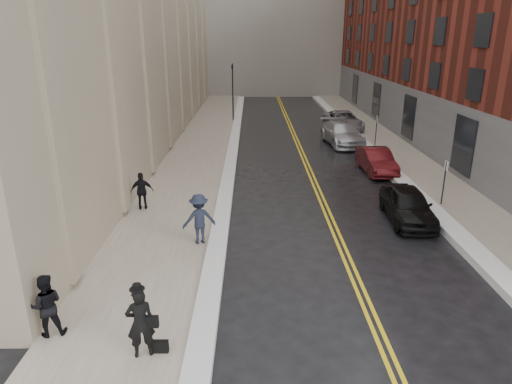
{
  "coord_description": "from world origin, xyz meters",
  "views": [
    {
      "loc": [
        -0.9,
        -11.77,
        7.59
      ],
      "look_at": [
        -0.73,
        5.58,
        1.6
      ],
      "focal_mm": 32.0,
      "sensor_mm": 36.0,
      "label": 1
    }
  ],
  "objects_px": {
    "pedestrian_a": "(46,305)",
    "pedestrian_c": "(142,191)",
    "car_silver_far": "(343,121)",
    "pedestrian_b": "(199,219)",
    "car_maroon": "(376,161)",
    "car_silver_near": "(342,133)",
    "car_black": "(408,205)",
    "pedestrian_main": "(140,323)"
  },
  "relations": [
    {
      "from": "car_black",
      "to": "car_silver_near",
      "type": "bearing_deg",
      "value": 92.37
    },
    {
      "from": "pedestrian_a",
      "to": "pedestrian_main",
      "type": "bearing_deg",
      "value": 143.75
    },
    {
      "from": "pedestrian_a",
      "to": "car_black",
      "type": "bearing_deg",
      "value": -164.4
    },
    {
      "from": "pedestrian_main",
      "to": "car_silver_near",
      "type": "bearing_deg",
      "value": -127.42
    },
    {
      "from": "car_silver_near",
      "to": "pedestrian_a",
      "type": "relative_size",
      "value": 3.19
    },
    {
      "from": "pedestrian_c",
      "to": "pedestrian_b",
      "type": "bearing_deg",
      "value": 118.98
    },
    {
      "from": "pedestrian_b",
      "to": "pedestrian_c",
      "type": "relative_size",
      "value": 1.13
    },
    {
      "from": "car_silver_far",
      "to": "pedestrian_a",
      "type": "height_order",
      "value": "pedestrian_a"
    },
    {
      "from": "car_maroon",
      "to": "pedestrian_c",
      "type": "relative_size",
      "value": 2.49
    },
    {
      "from": "car_silver_far",
      "to": "pedestrian_main",
      "type": "bearing_deg",
      "value": -113.0
    },
    {
      "from": "pedestrian_b",
      "to": "pedestrian_c",
      "type": "xyz_separation_m",
      "value": [
        -2.93,
        3.55,
        -0.11
      ]
    },
    {
      "from": "pedestrian_c",
      "to": "car_silver_near",
      "type": "bearing_deg",
      "value": -141.08
    },
    {
      "from": "pedestrian_main",
      "to": "pedestrian_b",
      "type": "height_order",
      "value": "pedestrian_b"
    },
    {
      "from": "car_silver_far",
      "to": "pedestrian_c",
      "type": "relative_size",
      "value": 3.28
    },
    {
      "from": "car_silver_far",
      "to": "pedestrian_main",
      "type": "relative_size",
      "value": 3.03
    },
    {
      "from": "pedestrian_a",
      "to": "pedestrian_b",
      "type": "height_order",
      "value": "pedestrian_b"
    },
    {
      "from": "car_silver_far",
      "to": "pedestrian_a",
      "type": "distance_m",
      "value": 30.78
    },
    {
      "from": "car_black",
      "to": "pedestrian_c",
      "type": "xyz_separation_m",
      "value": [
        -11.56,
        1.12,
        0.27
      ]
    },
    {
      "from": "car_silver_far",
      "to": "pedestrian_b",
      "type": "bearing_deg",
      "value": -116.56
    },
    {
      "from": "pedestrian_main",
      "to": "pedestrian_a",
      "type": "xyz_separation_m",
      "value": [
        -2.62,
        0.86,
        -0.06
      ]
    },
    {
      "from": "car_black",
      "to": "car_silver_far",
      "type": "height_order",
      "value": "car_silver_far"
    },
    {
      "from": "car_black",
      "to": "car_silver_near",
      "type": "xyz_separation_m",
      "value": [
        -0.07,
        14.6,
        0.07
      ]
    },
    {
      "from": "pedestrian_a",
      "to": "pedestrian_c",
      "type": "distance_m",
      "value": 9.12
    },
    {
      "from": "car_black",
      "to": "pedestrian_b",
      "type": "height_order",
      "value": "pedestrian_b"
    },
    {
      "from": "pedestrian_a",
      "to": "pedestrian_b",
      "type": "bearing_deg",
      "value": -139.03
    },
    {
      "from": "pedestrian_b",
      "to": "car_black",
      "type": "bearing_deg",
      "value": 178.17
    },
    {
      "from": "car_maroon",
      "to": "pedestrian_b",
      "type": "bearing_deg",
      "value": -135.38
    },
    {
      "from": "car_black",
      "to": "pedestrian_c",
      "type": "height_order",
      "value": "pedestrian_c"
    },
    {
      "from": "pedestrian_a",
      "to": "car_silver_far",
      "type": "bearing_deg",
      "value": -133.13
    },
    {
      "from": "car_silver_far",
      "to": "pedestrian_b",
      "type": "relative_size",
      "value": 2.9
    },
    {
      "from": "car_maroon",
      "to": "car_silver_near",
      "type": "distance_m",
      "value": 7.32
    },
    {
      "from": "pedestrian_a",
      "to": "car_maroon",
      "type": "bearing_deg",
      "value": -147.45
    },
    {
      "from": "pedestrian_a",
      "to": "pedestrian_c",
      "type": "height_order",
      "value": "pedestrian_a"
    },
    {
      "from": "car_silver_near",
      "to": "car_silver_far",
      "type": "height_order",
      "value": "car_silver_near"
    },
    {
      "from": "car_maroon",
      "to": "car_silver_near",
      "type": "height_order",
      "value": "car_silver_near"
    },
    {
      "from": "car_maroon",
      "to": "car_silver_far",
      "type": "bearing_deg",
      "value": 85.86
    },
    {
      "from": "car_black",
      "to": "pedestrian_a",
      "type": "xyz_separation_m",
      "value": [
        -11.95,
        -7.98,
        0.28
      ]
    },
    {
      "from": "car_silver_near",
      "to": "car_silver_far",
      "type": "bearing_deg",
      "value": 71.58
    },
    {
      "from": "car_silver_far",
      "to": "car_maroon",
      "type": "bearing_deg",
      "value": -95.29
    },
    {
      "from": "car_maroon",
      "to": "car_silver_far",
      "type": "distance_m",
      "value": 12.61
    },
    {
      "from": "car_silver_near",
      "to": "pedestrian_a",
      "type": "height_order",
      "value": "pedestrian_a"
    },
    {
      "from": "car_silver_far",
      "to": "pedestrian_a",
      "type": "xyz_separation_m",
      "value": [
        -13.0,
        -27.89,
        0.24
      ]
    }
  ]
}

